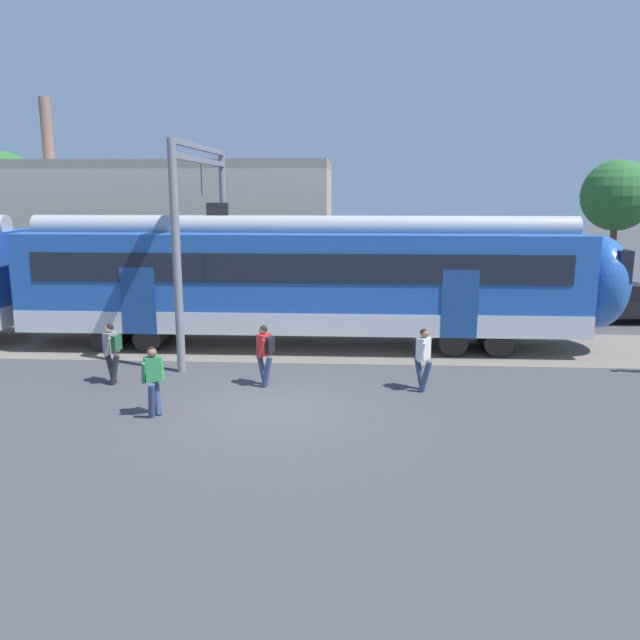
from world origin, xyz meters
The scene contains 11 objects.
ground_plane centered at (0.00, 0.00, 0.00)m, with size 160.00×160.00×0.00m, color #424247.
commuter_train centered at (-8.35, 6.11, 2.25)m, with size 38.05×3.07×4.73m.
pedestrian_grey centered at (-4.53, 1.66, 0.99)m, with size 0.59×0.63×1.67m.
pedestrian_green centered at (-2.65, -0.70, 0.96)m, with size 0.50×0.71×1.67m.
pedestrian_red centered at (-0.42, 1.70, 0.99)m, with size 0.57×0.66×1.67m.
pedestrian_white centered at (3.70, 1.55, 0.99)m, with size 0.54×0.67×1.67m.
parked_car_black centered at (12.30, 10.65, 0.78)m, with size 4.02×1.80×1.54m.
catenary_gantry centered at (-3.02, 6.12, 4.31)m, with size 0.24×6.64×6.53m.
background_building centered at (-7.26, 14.42, 3.21)m, with size 15.99×5.00×9.20m.
street_tree_right centered at (14.82, 17.94, 4.84)m, with size 3.48×3.48×6.61m.
street_tree_left centered at (-15.64, 16.62, 5.18)m, with size 3.63×3.63×7.03m.
Camera 1 is at (1.93, -14.14, 5.14)m, focal length 35.00 mm.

